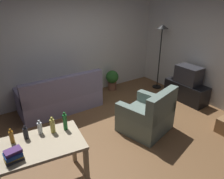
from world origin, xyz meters
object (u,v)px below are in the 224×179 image
Objects in this scene: tv at (189,75)px; desk at (37,151)px; bottle_dark at (26,133)px; book_stack at (13,155)px; torchiere_lamp at (161,40)px; bottle_green at (65,122)px; armchair at (148,116)px; bottle_clear at (40,128)px; potted_plant at (112,79)px; bottle_amber at (12,137)px; couch at (61,98)px; bottle_squat at (53,126)px; tv_stand at (186,92)px.

desk is (-3.95, -0.66, -0.05)m from tv.
book_stack is at bearing -123.00° from bottle_dark.
torchiere_lamp reaches higher than bottle_green.
bottle_green is at bearing -10.73° from armchair.
bottle_clear is at bearing 162.51° from bottle_green.
bottle_dark is at bearing 169.86° from bottle_green.
tv reaches higher than desk.
potted_plant is 2.71× the size of bottle_clear.
torchiere_lamp is at bearing 19.36° from bottle_amber.
bottle_amber reaches higher than couch.
bottle_squat reaches higher than armchair.
bottle_squat reaches higher than bottle_amber.
bottle_green is at bearing 71.53° from couch.
tv_stand is 1.93× the size of potted_plant.
tv is at bearing -90.00° from tv_stand.
potted_plant is 2.15m from armchair.
bottle_dark is (-4.01, -0.47, 0.61)m from tv_stand.
couch is 1.70m from potted_plant.
torchiere_lamp is at bearing 0.20° from tv.
bottle_amber is at bearing 81.90° from book_stack.
potted_plant is at bearing 36.79° from bottle_dark.
tv_stand is at bearing 6.19° from bottle_amber.
potted_plant is (-1.19, 1.64, 0.09)m from tv_stand.
bottle_green reaches higher than tv.
bottle_clear is at bearing 96.80° from tv_stand.
tv_stand is at bearing -53.99° from potted_plant.
desk is 3.60m from potted_plant.
couch is at bearing 57.32° from book_stack.
bottle_squat is (0.35, -0.06, 0.02)m from bottle_dark.
potted_plant is (2.75, 2.30, -0.32)m from desk.
bottle_dark is 0.53m from bottle_green.
armchair is (-1.75, -0.44, 0.08)m from tv_stand.
armchair is 5.15× the size of bottle_amber.
armchair is at bearing -140.34° from torchiere_lamp.
torchiere_lamp is 4.64m from book_stack.
bottle_dark reaches higher than armchair.
couch is at bearing 57.38° from bottle_dark.
bottle_green reaches higher than bottle_squat.
tv_stand is 2.03m from potted_plant.
bottle_amber is at bearing 171.26° from bottle_green.
potted_plant is at bearing 152.34° from torchiere_lamp.
tv_stand is 5.22× the size of bottle_amber.
desk reaches higher than tv_stand.
bottle_squat is 0.87× the size of bottle_green.
bottle_amber reaches higher than desk.
torchiere_lamp is 4.13m from bottle_clear.
book_stack is (-1.37, -2.13, 0.52)m from couch.
bottle_amber is 0.87× the size of bottle_squat.
bottle_amber is 0.76× the size of bottle_green.
couch is 1.69× the size of tv_stand.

